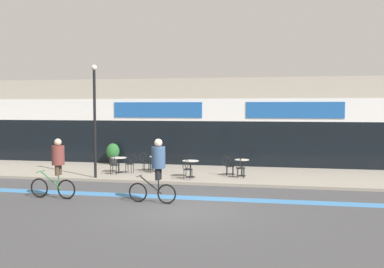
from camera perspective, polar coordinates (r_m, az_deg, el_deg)
The scene contains 19 objects.
ground_plane at distance 14.53m, azimuth -1.16°, elevation -9.62°, with size 120.00×120.00×0.00m, color #424244.
sidewalk_slab at distance 21.53m, azimuth 3.08°, elevation -5.16°, with size 40.00×5.50×0.12m, color gray.
storefront_facade at distance 25.96m, azimuth 4.62°, elevation 1.53°, with size 40.00×4.06×4.84m.
bike_lane_stripe at distance 16.36m, azimuth 0.32°, elevation -8.12°, with size 36.00×0.70×0.01m, color #3D7AB7.
bistro_table_0 at distance 21.93m, azimuth -9.29°, elevation -3.49°, with size 0.75×0.75×0.73m.
bistro_table_1 at distance 22.16m, azimuth -4.44°, elevation -3.38°, with size 0.75×0.75×0.73m.
bistro_table_2 at distance 20.23m, azimuth -0.19°, elevation -3.99°, with size 0.74×0.74×0.75m.
bistro_table_3 at distance 20.71m, azimuth 6.35°, elevation -3.85°, with size 0.66×0.66×0.76m.
cafe_chair_0_near at distance 21.35m, azimuth -9.88°, elevation -3.71°, with size 0.41×0.58×0.90m.
cafe_chair_0_side at distance 21.72m, azimuth -7.75°, elevation -3.57°, with size 0.58×0.42×0.90m.
cafe_chair_1_near at distance 21.57m, azimuth -4.90°, elevation -3.60°, with size 0.40×0.58×0.90m.
cafe_chair_1_side at distance 22.34m, azimuth -5.99°, elevation -3.36°, with size 0.59×0.42×0.90m.
cafe_chair_2_near at distance 19.63m, azimuth -0.58°, elevation -4.29°, with size 0.45×0.60×0.90m.
cafe_chair_3_near at distance 20.10m, azimuth 6.18°, elevation -4.13°, with size 0.41×0.58×0.90m.
cafe_chair_3_side at distance 20.78m, azimuth 4.63°, elevation -3.87°, with size 0.57×0.40×0.90m.
planter_pot at distance 25.16m, azimuth -10.01°, elevation -2.34°, with size 0.72×0.72×1.15m.
lamp_post at distance 20.43m, azimuth -12.26°, elevation 2.67°, with size 0.26×0.26×5.03m.
cyclist_0 at distance 16.76m, azimuth -16.81°, elevation -3.69°, with size 1.81×0.52×2.16m.
cyclist_1 at distance 15.32m, azimuth -4.46°, elevation -3.94°, with size 1.72×0.55×2.21m.
Camera 1 is at (3.10, -13.81, 3.30)m, focal length 42.00 mm.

